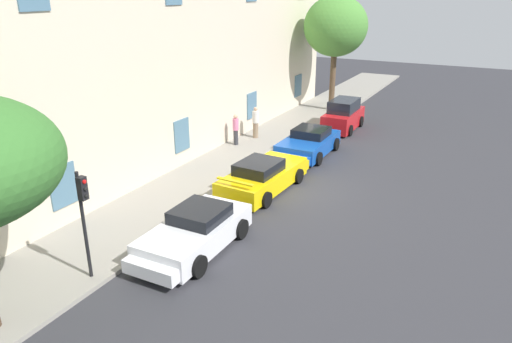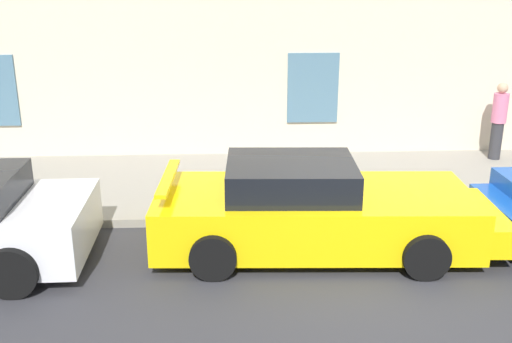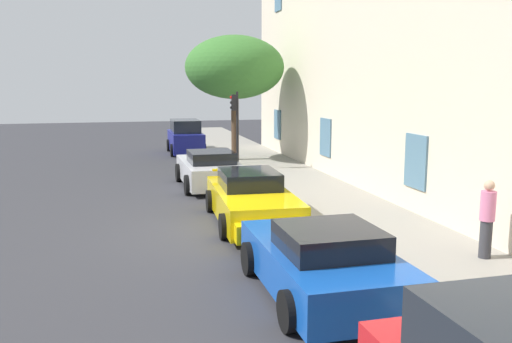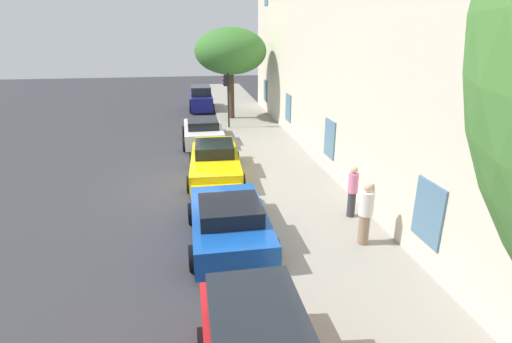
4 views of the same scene
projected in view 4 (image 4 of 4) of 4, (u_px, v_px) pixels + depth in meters
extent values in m
plane|color=#333338|center=(190.00, 185.00, 15.18)|extent=(80.00, 80.00, 0.00)
cube|color=gray|center=(284.00, 177.00, 15.74)|extent=(60.00, 3.68, 0.14)
cube|color=slate|center=(266.00, 91.00, 28.19)|extent=(1.10, 0.06, 1.50)
cube|color=slate|center=(288.00, 108.00, 21.85)|extent=(1.10, 0.06, 1.50)
cube|color=slate|center=(330.00, 139.00, 15.50)|extent=(1.10, 0.06, 1.50)
cube|color=slate|center=(428.00, 213.00, 9.16)|extent=(1.10, 0.06, 1.50)
cube|color=white|center=(203.00, 133.00, 20.63)|extent=(4.22, 1.99, 0.76)
cube|color=black|center=(203.00, 124.00, 20.14)|extent=(1.70, 1.57, 0.41)
cube|color=white|center=(202.00, 127.00, 22.37)|extent=(1.28, 1.80, 0.42)
cylinder|color=black|center=(185.00, 132.00, 21.74)|extent=(0.69, 0.25, 0.69)
cylinder|color=black|center=(219.00, 131.00, 22.07)|extent=(0.69, 0.25, 0.69)
cylinder|color=black|center=(185.00, 144.00, 19.33)|extent=(0.69, 0.25, 0.69)
cylinder|color=black|center=(224.00, 143.00, 19.66)|extent=(0.69, 0.25, 0.69)
cube|color=yellow|center=(215.00, 165.00, 15.71)|extent=(4.73, 2.09, 0.76)
cube|color=black|center=(214.00, 149.00, 15.83)|extent=(1.92, 1.59, 0.46)
cube|color=yellow|center=(217.00, 186.00, 13.83)|extent=(1.47, 1.80, 0.42)
cube|color=yellow|center=(214.00, 138.00, 17.51)|extent=(0.23, 1.61, 0.06)
cylinder|color=black|center=(242.00, 182.00, 14.54)|extent=(0.65, 0.27, 0.64)
cylinder|color=black|center=(190.00, 184.00, 14.33)|extent=(0.65, 0.27, 0.64)
cylinder|color=black|center=(236.00, 159.00, 17.23)|extent=(0.65, 0.27, 0.64)
cylinder|color=black|center=(193.00, 160.00, 17.02)|extent=(0.65, 0.27, 0.64)
cube|color=#144CB2|center=(229.00, 224.00, 10.91)|extent=(4.13, 2.05, 0.73)
cube|color=black|center=(230.00, 210.00, 10.43)|extent=(1.65, 1.63, 0.42)
cube|color=#144CB2|center=(223.00, 201.00, 12.62)|extent=(1.24, 1.88, 0.40)
cylinder|color=black|center=(192.00, 214.00, 12.00)|extent=(0.66, 0.24, 0.66)
cylinder|color=black|center=(257.00, 209.00, 12.32)|extent=(0.66, 0.24, 0.66)
cylinder|color=black|center=(194.00, 258.00, 9.63)|extent=(0.66, 0.24, 0.66)
cylinder|color=black|center=(274.00, 251.00, 9.95)|extent=(0.66, 0.24, 0.66)
cube|color=#1E232B|center=(258.00, 334.00, 5.66)|extent=(2.27, 1.41, 0.70)
cylinder|color=black|center=(289.00, 334.00, 7.22)|extent=(0.64, 0.21, 0.64)
cube|color=navy|center=(201.00, 102.00, 29.48)|extent=(3.86, 1.63, 1.02)
cube|color=#1E232B|center=(201.00, 91.00, 29.20)|extent=(2.32, 1.43, 0.66)
cylinder|color=black|center=(191.00, 103.00, 30.54)|extent=(0.66, 0.20, 0.65)
cylinder|color=black|center=(211.00, 103.00, 30.78)|extent=(0.66, 0.20, 0.65)
cylinder|color=black|center=(191.00, 109.00, 28.39)|extent=(0.66, 0.20, 0.65)
cylinder|color=black|center=(213.00, 108.00, 28.63)|extent=(0.66, 0.20, 0.65)
cylinder|color=#473323|center=(231.00, 93.00, 25.79)|extent=(0.35, 0.35, 3.29)
ellipsoid|color=#38722D|center=(231.00, 51.00, 24.89)|extent=(4.59, 4.59, 2.92)
cylinder|color=black|center=(228.00, 100.00, 23.18)|extent=(0.10, 0.10, 3.25)
cube|color=black|center=(226.00, 80.00, 22.76)|extent=(0.22, 0.20, 0.66)
sphere|color=red|center=(224.00, 77.00, 22.67)|extent=(0.12, 0.12, 0.12)
sphere|color=black|center=(224.00, 80.00, 22.74)|extent=(0.12, 0.12, 0.12)
sphere|color=black|center=(224.00, 84.00, 22.82)|extent=(0.12, 0.12, 0.12)
cylinder|color=#8C7259|center=(364.00, 229.00, 10.56)|extent=(0.37, 0.37, 0.85)
cylinder|color=silver|center=(366.00, 204.00, 10.31)|extent=(0.47, 0.47, 0.66)
sphere|color=tan|center=(368.00, 188.00, 10.16)|extent=(0.22, 0.22, 0.22)
cylinder|color=#333338|center=(351.00, 204.00, 12.14)|extent=(0.27, 0.27, 0.80)
cylinder|color=pink|center=(353.00, 183.00, 11.90)|extent=(0.34, 0.34, 0.62)
sphere|color=tan|center=(354.00, 170.00, 11.76)|extent=(0.22, 0.22, 0.22)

